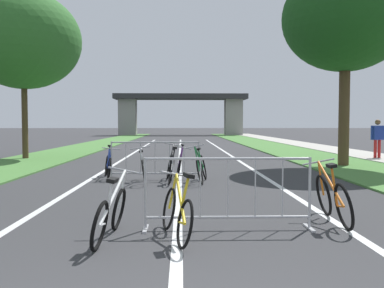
{
  "coord_description": "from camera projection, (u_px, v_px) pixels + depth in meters",
  "views": [
    {
      "loc": [
        0.05,
        -2.33,
        1.53
      ],
      "look_at": [
        0.32,
        8.03,
        1.03
      ],
      "focal_mm": 39.27,
      "sensor_mm": 36.0,
      "label": 1
    }
  ],
  "objects": [
    {
      "name": "bicycle_orange_0",
      "position": [
        333.0,
        198.0,
        6.47
      ],
      "size": [
        0.52,
        1.69,
        0.97
      ],
      "rotation": [
        0.0,
        0.0,
        -0.05
      ],
      "color": "black",
      "rests_on": "ground"
    },
    {
      "name": "lane_stripe_right_lane",
      "position": [
        228.0,
        154.0,
        21.35
      ],
      "size": [
        0.14,
        37.82,
        0.01
      ],
      "primitive_type": "cube",
      "color": "silver",
      "rests_on": "ground"
    },
    {
      "name": "bicycle_blue_6",
      "position": [
        108.0,
        166.0,
        11.9
      ],
      "size": [
        0.66,
        1.57,
        0.93
      ],
      "rotation": [
        0.0,
        0.0,
        3.38
      ],
      "color": "black",
      "rests_on": "ground"
    },
    {
      "name": "bicycle_purple_1",
      "position": [
        179.0,
        165.0,
        12.07
      ],
      "size": [
        0.45,
        1.68,
        0.94
      ],
      "rotation": [
        0.0,
        0.0,
        3.16
      ],
      "color": "black",
      "rests_on": "ground"
    },
    {
      "name": "tree_left_pine_far",
      "position": [
        23.0,
        40.0,
        17.88
      ],
      "size": [
        4.87,
        4.87,
        7.16
      ],
      "color": "#4C3823",
      "rests_on": "ground"
    },
    {
      "name": "bicycle_green_5",
      "position": [
        201.0,
        167.0,
        11.01
      ],
      "size": [
        0.66,
        1.71,
        1.02
      ],
      "rotation": [
        0.0,
        0.0,
        2.99
      ],
      "color": "black",
      "rests_on": "ground"
    },
    {
      "name": "bicycle_white_4",
      "position": [
        111.0,
        213.0,
        5.52
      ],
      "size": [
        0.53,
        1.63,
        0.93
      ],
      "rotation": [
        0.0,
        0.0,
        -0.08
      ],
      "color": "black",
      "rests_on": "ground"
    },
    {
      "name": "lane_stripe_center",
      "position": [
        180.0,
        154.0,
        21.28
      ],
      "size": [
        0.14,
        37.82,
        0.01
      ],
      "primitive_type": "cube",
      "color": "silver",
      "rests_on": "ground"
    },
    {
      "name": "bicycle_black_7",
      "position": [
        171.0,
        167.0,
        11.07
      ],
      "size": [
        0.48,
        1.77,
        1.01
      ],
      "rotation": [
        0.0,
        0.0,
        0.07
      ],
      "color": "black",
      "rests_on": "ground"
    },
    {
      "name": "tree_right_oak_near",
      "position": [
        346.0,
        18.0,
        14.82
      ],
      "size": [
        4.46,
        4.46,
        7.18
      ],
      "color": "#4C3823",
      "rests_on": "ground"
    },
    {
      "name": "crowd_barrier_nearest",
      "position": [
        228.0,
        194.0,
        6.06
      ],
      "size": [
        2.44,
        0.45,
        1.05
      ],
      "rotation": [
        0.0,
        0.0,
        -0.0
      ],
      "color": "#ADADB2",
      "rests_on": "ground"
    },
    {
      "name": "lane_stripe_left_lane",
      "position": [
        132.0,
        154.0,
        21.22
      ],
      "size": [
        0.14,
        37.82,
        0.01
      ],
      "primitive_type": "cube",
      "color": "silver",
      "rests_on": "ground"
    },
    {
      "name": "bicycle_yellow_3",
      "position": [
        177.0,
        212.0,
        5.58
      ],
      "size": [
        0.51,
        1.58,
        0.9
      ],
      "rotation": [
        0.0,
        0.0,
        0.23
      ],
      "color": "black",
      "rests_on": "ground"
    },
    {
      "name": "sidewalk_path_right",
      "position": [
        306.0,
        145.0,
        29.33
      ],
      "size": [
        2.32,
        65.38,
        0.08
      ],
      "primitive_type": "cube",
      "color": "#ADA89E",
      "rests_on": "ground"
    },
    {
      "name": "overpass_bridge",
      "position": [
        181.0,
        108.0,
        56.17
      ],
      "size": [
        17.62,
        3.81,
        5.49
      ],
      "color": "#2D2D30",
      "rests_on": "ground"
    },
    {
      "name": "bicycle_silver_2",
      "position": [
        143.0,
        168.0,
        10.94
      ],
      "size": [
        0.5,
        1.71,
        0.98
      ],
      "rotation": [
        0.0,
        0.0,
        3.23
      ],
      "color": "black",
      "rests_on": "ground"
    },
    {
      "name": "grass_verge_right",
      "position": [
        267.0,
        145.0,
        29.26
      ],
      "size": [
        3.2,
        65.38,
        0.05
      ],
      "primitive_type": "cube",
      "color": "#477A38",
      "rests_on": "ground"
    },
    {
      "name": "grass_verge_left",
      "position": [
        93.0,
        146.0,
        28.95
      ],
      "size": [
        3.2,
        65.38,
        0.05
      ],
      "primitive_type": "cube",
      "color": "#477A38",
      "rests_on": "ground"
    },
    {
      "name": "pedestrian_waiting",
      "position": [
        377.0,
        135.0,
        17.91
      ],
      "size": [
        0.62,
        0.34,
        1.72
      ],
      "rotation": [
        0.0,
        0.0,
        3.27
      ],
      "color": "#B21E1E",
      "rests_on": "ground"
    },
    {
      "name": "crowd_barrier_second",
      "position": [
        155.0,
        161.0,
        11.44
      ],
      "size": [
        2.45,
        0.52,
        1.05
      ],
      "rotation": [
        0.0,
        0.0,
        -0.03
      ],
      "color": "#ADADB2",
      "rests_on": "ground"
    }
  ]
}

